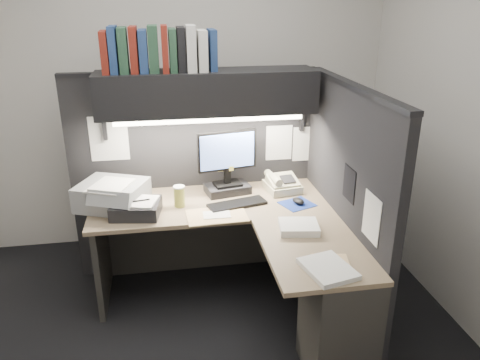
% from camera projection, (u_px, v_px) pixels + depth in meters
% --- Properties ---
extents(floor, '(3.50, 3.50, 0.00)m').
position_uv_depth(floor, '(206.00, 335.00, 3.16)').
color(floor, black).
rests_on(floor, ground).
extents(wall_back, '(3.50, 0.04, 2.70)m').
position_uv_depth(wall_back, '(184.00, 93.00, 4.04)').
color(wall_back, silver).
rests_on(wall_back, floor).
extents(wall_front, '(3.50, 0.04, 2.70)m').
position_uv_depth(wall_front, '(249.00, 302.00, 1.29)').
color(wall_front, silver).
rests_on(wall_front, floor).
extents(wall_right, '(0.04, 3.00, 2.70)m').
position_uv_depth(wall_right, '(478.00, 130.00, 2.94)').
color(wall_right, silver).
rests_on(wall_right, floor).
extents(partition_back, '(1.90, 0.06, 1.60)m').
position_uv_depth(partition_back, '(195.00, 176.00, 3.72)').
color(partition_back, black).
rests_on(partition_back, floor).
extents(partition_right, '(0.06, 1.50, 1.60)m').
position_uv_depth(partition_right, '(344.00, 206.00, 3.18)').
color(partition_right, black).
rests_on(partition_right, floor).
extents(desk, '(1.70, 1.53, 0.73)m').
position_uv_depth(desk, '(269.00, 273.00, 3.06)').
color(desk, '#7F6D51').
rests_on(desk, floor).
extents(overhead_shelf, '(1.55, 0.34, 0.30)m').
position_uv_depth(overhead_shelf, '(207.00, 92.00, 3.31)').
color(overhead_shelf, black).
rests_on(overhead_shelf, partition_back).
extents(task_light_tube, '(1.32, 0.04, 0.04)m').
position_uv_depth(task_light_tube, '(210.00, 120.00, 3.25)').
color(task_light_tube, white).
rests_on(task_light_tube, overhead_shelf).
extents(monitor, '(0.45, 0.26, 0.49)m').
position_uv_depth(monitor, '(227.00, 169.00, 3.51)').
color(monitor, black).
rests_on(monitor, desk).
extents(keyboard, '(0.45, 0.24, 0.02)m').
position_uv_depth(keyboard, '(237.00, 204.00, 3.36)').
color(keyboard, black).
rests_on(keyboard, desk).
extents(mousepad, '(0.28, 0.27, 0.00)m').
position_uv_depth(mousepad, '(297.00, 204.00, 3.38)').
color(mousepad, navy).
rests_on(mousepad, desk).
extents(mouse, '(0.10, 0.13, 0.04)m').
position_uv_depth(mouse, '(298.00, 201.00, 3.37)').
color(mouse, black).
rests_on(mouse, mousepad).
extents(telephone, '(0.28, 0.29, 0.10)m').
position_uv_depth(telephone, '(282.00, 185.00, 3.60)').
color(telephone, beige).
rests_on(telephone, desk).
extents(coffee_cup, '(0.09, 0.09, 0.14)m').
position_uv_depth(coffee_cup, '(179.00, 197.00, 3.32)').
color(coffee_cup, '#C9C650').
rests_on(coffee_cup, desk).
extents(printer, '(0.55, 0.52, 0.18)m').
position_uv_depth(printer, '(112.00, 195.00, 3.32)').
color(printer, gray).
rests_on(printer, desk).
extents(notebook_stack, '(0.36, 0.32, 0.10)m').
position_uv_depth(notebook_stack, '(136.00, 208.00, 3.20)').
color(notebook_stack, black).
rests_on(notebook_stack, desk).
extents(open_folder, '(0.42, 0.28, 0.01)m').
position_uv_depth(open_folder, '(217.00, 215.00, 3.20)').
color(open_folder, tan).
rests_on(open_folder, desk).
extents(paper_stack_a, '(0.28, 0.24, 0.05)m').
position_uv_depth(paper_stack_a, '(299.00, 227.00, 3.00)').
color(paper_stack_a, white).
rests_on(paper_stack_a, desk).
extents(paper_stack_b, '(0.30, 0.34, 0.03)m').
position_uv_depth(paper_stack_b, '(328.00, 269.00, 2.55)').
color(paper_stack_b, white).
rests_on(paper_stack_b, desk).
extents(manila_stack, '(0.24, 0.29, 0.01)m').
position_uv_depth(manila_stack, '(332.00, 267.00, 2.59)').
color(manila_stack, tan).
rests_on(manila_stack, desk).
extents(binder_row, '(0.77, 0.26, 0.31)m').
position_uv_depth(binder_row, '(159.00, 50.00, 3.16)').
color(binder_row, maroon).
rests_on(binder_row, overhead_shelf).
extents(pinned_papers, '(1.76, 1.31, 0.51)m').
position_uv_depth(pinned_papers, '(253.00, 158.00, 3.35)').
color(pinned_papers, white).
rests_on(pinned_papers, partition_back).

